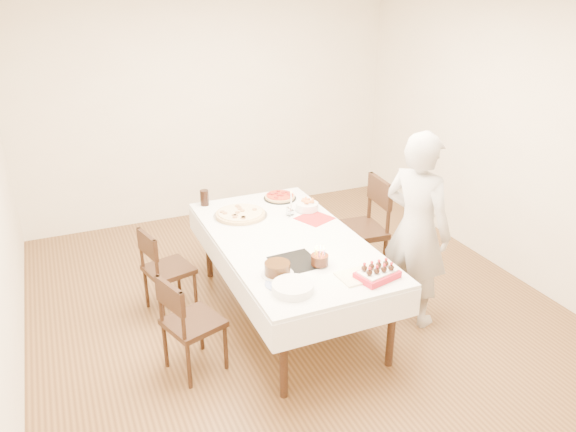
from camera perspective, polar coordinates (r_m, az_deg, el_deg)
name	(u,v)px	position (r m, az deg, el deg)	size (l,w,h in m)	color
floor	(297,310)	(5.11, 0.92, -9.56)	(5.00, 5.00, 0.00)	#50331B
wall_back	(211,105)	(6.78, -7.88, 11.12)	(4.50, 0.04, 2.70)	#F1E6CB
wall_front	(540,341)	(2.67, 24.19, -11.47)	(4.50, 0.04, 2.70)	#F1E6CB
wall_right	(514,137)	(5.78, 22.00, 7.43)	(0.04, 5.00, 2.70)	#F1E6CB
dining_table	(288,278)	(4.85, 0.00, -6.29)	(1.14, 2.14, 0.75)	white
chair_right_savory	(357,230)	(5.42, 7.04, -1.47)	(0.52, 0.52, 1.02)	black
chair_left_savory	(169,269)	(5.04, -12.02, -5.32)	(0.41, 0.41, 0.80)	black
chair_left_dessert	(193,323)	(4.28, -9.58, -10.64)	(0.42, 0.42, 0.81)	black
person	(416,230)	(4.74, 12.91, -1.36)	(0.61, 0.40, 1.68)	#BCB5B1
pizza_white	(240,214)	(5.11, -4.85, 0.20)	(0.49, 0.49, 0.04)	beige
pizza_pepperoni	(280,197)	(5.48, -0.83, 1.97)	(0.32, 0.32, 0.04)	red
red_placemat	(315,219)	(5.05, 2.71, -0.26)	(0.27, 0.27, 0.01)	#B21E1E
pasta_bowl	(307,206)	(5.21, 1.94, 0.99)	(0.21, 0.21, 0.07)	white
taper_candle	(291,202)	(5.08, 0.32, 1.39)	(0.05, 0.05, 0.24)	white
shaker_pair	(289,213)	(5.07, 0.13, 0.34)	(0.07, 0.07, 0.08)	white
cola_glass	(204,198)	(5.37, -8.49, 1.85)	(0.08, 0.08, 0.15)	black
layer_cake	(277,269)	(4.11, -1.09, -5.40)	(0.24, 0.24, 0.10)	#38200E
cake_board	(295,262)	(4.30, 0.74, -4.73)	(0.34, 0.34, 0.01)	black
birthday_cake	(320,256)	(4.23, 3.25, -4.06)	(0.13, 0.13, 0.14)	#391B0F
strawberry_box	(377,274)	(4.13, 9.06, -5.80)	(0.30, 0.20, 0.08)	#B41424
box_lid	(361,276)	(4.15, 7.43, -6.07)	(0.34, 0.23, 0.03)	beige
plate_stack	(293,287)	(3.93, 0.49, -7.25)	(0.29, 0.29, 0.06)	white
china_plate	(281,283)	(4.02, -0.67, -6.86)	(0.24, 0.24, 0.01)	white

